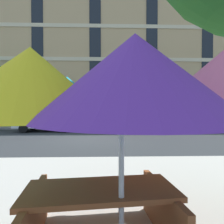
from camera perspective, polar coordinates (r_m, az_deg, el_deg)
ground_plane at (r=11.37m, az=-6.76°, el=-7.46°), size 120.00×120.00×0.00m
sidewalk_far at (r=18.10m, az=-4.95°, el=-3.98°), size 56.00×3.60×0.12m
apartment_building at (r=26.94m, az=-4.05°, el=14.78°), size 38.68×12.08×16.00m
sedan_white at (r=15.48m, az=-17.50°, el=-1.63°), size 4.40×1.98×1.78m
pickup_red at (r=15.18m, az=8.80°, el=-1.36°), size 5.10×2.12×2.20m
street_tree_middle at (r=18.02m, az=4.50°, el=5.04°), size 2.72×2.71×4.30m
patio_umbrella at (r=2.21m, az=2.61°, el=5.99°), size 3.18×3.18×2.25m
picnic_table at (r=2.76m, az=-3.13°, el=-25.59°), size 1.95×1.70×0.77m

